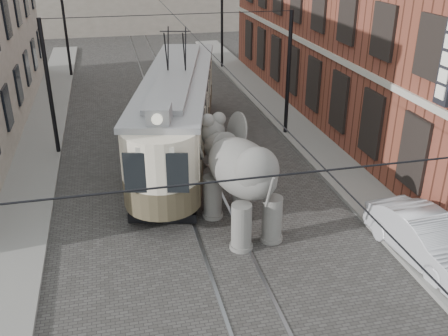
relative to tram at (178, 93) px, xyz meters
name	(u,v)px	position (x,y,z in m)	size (l,w,h in m)	color
ground	(206,203)	(0.17, -5.35, -2.70)	(120.00, 120.00, 0.00)	#3E3B39
tram_rails	(206,203)	(0.17, -5.35, -2.69)	(1.54, 80.00, 0.02)	slate
sidewalk_right	(355,185)	(6.17, -5.35, -2.63)	(2.00, 60.00, 0.15)	slate
sidewalk_left	(21,222)	(-6.33, -5.35, -2.63)	(2.00, 60.00, 0.15)	slate
catenary	(178,88)	(-0.03, -0.35, 0.30)	(11.00, 30.20, 6.00)	black
tram	(178,93)	(0.00, 0.00, 0.00)	(2.81, 13.63, 5.41)	beige
elephant	(242,182)	(0.99, -7.28, -0.98)	(3.10, 5.63, 3.45)	#605D59
parked_car	(426,238)	(5.95, -10.28, -1.99)	(1.53, 4.36, 1.44)	#B0AFB4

